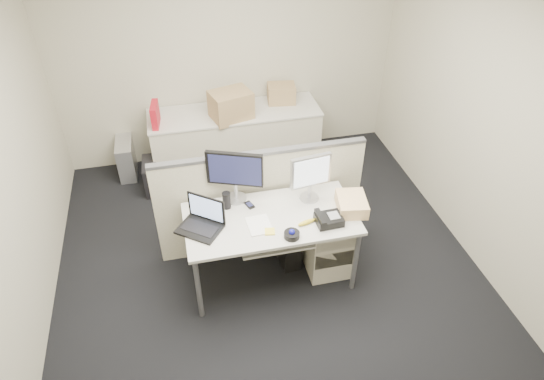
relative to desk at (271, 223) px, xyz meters
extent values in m
cube|color=black|center=(0.00, 0.00, -0.67)|extent=(4.00, 4.50, 0.01)
cube|color=#B3AD98|center=(0.00, 2.25, 0.69)|extent=(4.00, 0.02, 2.70)
cube|color=#B3AD98|center=(-2.00, 0.00, 0.69)|extent=(0.02, 4.50, 2.70)
cube|color=#B3AD98|center=(2.00, 0.00, 0.69)|extent=(0.02, 4.50, 2.70)
cube|color=#B1AFA5|center=(0.00, 0.00, 0.05)|extent=(1.50, 0.75, 0.03)
cylinder|color=slate|center=(-0.70, -0.33, -0.31)|extent=(0.04, 0.04, 0.70)
cylinder|color=slate|center=(-0.70, 0.33, -0.31)|extent=(0.04, 0.04, 0.70)
cylinder|color=slate|center=(0.70, -0.33, -0.31)|extent=(0.04, 0.04, 0.70)
cylinder|color=slate|center=(0.70, 0.33, -0.31)|extent=(0.04, 0.04, 0.70)
cube|color=#B1AFA5|center=(0.00, -0.18, -0.04)|extent=(0.62, 0.32, 0.02)
cube|color=beige|center=(0.55, 0.05, -0.34)|extent=(0.40, 0.55, 0.65)
cube|color=beige|center=(0.00, 0.45, -0.11)|extent=(2.00, 0.06, 1.10)
cube|color=beige|center=(0.00, 1.93, -0.30)|extent=(2.00, 0.60, 0.72)
cube|color=black|center=(-0.25, 0.32, 0.32)|extent=(0.54, 0.36, 0.50)
cube|color=#B7B7BC|center=(0.40, 0.18, 0.29)|extent=(0.39, 0.23, 0.46)
cube|color=black|center=(-0.62, -0.02, 0.20)|extent=(0.44, 0.42, 0.26)
cylinder|color=black|center=(0.11, -0.28, 0.09)|extent=(0.13, 0.13, 0.05)
cube|color=black|center=(0.47, -0.18, 0.10)|extent=(0.23, 0.19, 0.07)
cube|color=white|center=(-0.12, -0.08, 0.07)|extent=(0.21, 0.26, 0.01)
cube|color=yellow|center=(-0.05, -0.18, 0.07)|extent=(0.10, 0.10, 0.01)
cylinder|color=black|center=(-0.35, 0.22, 0.14)|extent=(0.09, 0.09, 0.15)
ellipsoid|color=yellow|center=(0.28, -0.15, 0.08)|extent=(0.18, 0.08, 0.04)
cube|color=black|center=(-0.15, 0.20, 0.07)|extent=(0.09, 0.12, 0.01)
cube|color=#DFBC7B|center=(0.72, -0.05, 0.13)|extent=(0.30, 0.35, 0.12)
cube|color=black|center=(-0.05, -0.14, -0.02)|extent=(0.43, 0.28, 0.02)
cube|color=black|center=(0.20, 0.20, -0.47)|extent=(0.21, 0.44, 0.40)
cube|color=black|center=(-1.05, 1.63, -0.48)|extent=(0.17, 0.40, 0.37)
cube|color=#B7B7BC|center=(-1.33, 2.03, -0.44)|extent=(0.19, 0.48, 0.44)
cube|color=tan|center=(-0.05, 1.81, 0.22)|extent=(0.52, 0.44, 0.33)
cube|color=tan|center=(0.60, 2.05, 0.17)|extent=(0.36, 0.30, 0.24)
cube|color=#B51422|center=(-0.90, 1.83, 0.19)|extent=(0.10, 0.30, 0.27)
camera|label=1|loc=(-0.71, -3.10, 2.84)|focal=32.00mm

